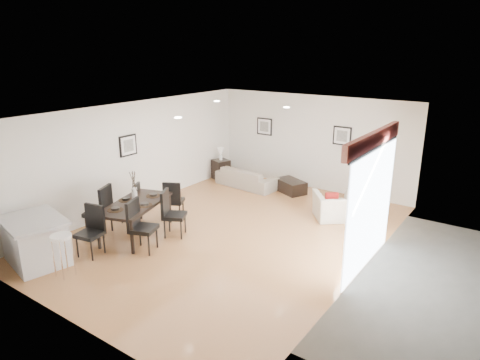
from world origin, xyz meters
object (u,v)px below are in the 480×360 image
Objects in this scene: dining_chair_wfar at (133,201)px; side_table at (221,169)px; kitchen_island at (35,241)px; dining_chair_enear at (139,223)px; bar_stool at (61,241)px; dining_chair_wnear at (101,208)px; sofa at (247,178)px; dining_chair_head at (92,227)px; dining_chair_efar at (170,211)px; dining_chair_foot at (173,198)px; coffee_table at (290,186)px; armchair at (336,206)px; dining_table at (135,206)px.

side_table is (-0.39, 3.92, -0.21)m from dining_chair_wfar.
side_table is 0.41× the size of kitchen_island.
dining_chair_enear reaches higher than bar_stool.
dining_chair_wnear is at bearing 65.82° from dining_chair_enear.
dining_chair_head is (-0.09, -5.32, 0.29)m from sofa.
dining_chair_wfar is 1.30m from dining_chair_efar.
dining_chair_foot is 0.65× the size of kitchen_island.
dining_chair_wfar is 0.86× the size of dining_chair_enear.
dining_chair_head is 1.13× the size of coffee_table.
dining_chair_wnear is 1.58m from kitchen_island.
armchair is at bearing 66.46° from kitchen_island.
kitchen_island is at bearing -124.65° from dining_table.
dining_table is at bearing 98.93° from dining_chair_wnear.
dining_chair_efar is at bearing 103.98° from sofa.
dining_chair_foot is at bearing 77.05° from dining_chair_head.
kitchen_island is (-1.23, -1.49, -0.14)m from dining_chair_enear.
dining_chair_foot reaches higher than sofa.
dining_chair_foot is at bearing 94.85° from sofa.
dining_chair_head is at bearing 113.22° from dining_chair_enear.
dining_chair_efar is at bearing -75.35° from coffee_table.
dining_chair_foot is at bearing 11.82° from dining_chair_efar.
dining_chair_foot reaches higher than coffee_table.
bar_stool is at bearing 97.49° from sofa.
dining_chair_enear is at bearing -73.63° from coffee_table.
dining_chair_foot reaches higher than armchair.
sofa is 3.09m from dining_chair_foot.
armchair is 1.25× the size of bar_stool.
dining_chair_wnear reaches higher than bar_stool.
dining_chair_wfar reaches higher than armchair.
sofa is 1.83× the size of dining_chair_efar.
dining_chair_wfar reaches higher than side_table.
dining_chair_enear is (0.56, -4.69, 0.32)m from sofa.
side_table reaches higher than sofa.
armchair is 0.50× the size of dining_table.
armchair is 6.11m from bar_stool.
sofa is 1.29× the size of kitchen_island.
bar_stool is (-0.35, -2.38, 0.11)m from dining_chair_efar.
dining_chair_wnear is at bearing -87.37° from coffee_table.
dining_chair_enear is 0.91m from dining_chair_head.
dining_chair_enear is 1.04× the size of dining_chair_efar.
dining_chair_efar is 1.02× the size of dining_chair_head.
dining_chair_head is at bearing 68.25° from kitchen_island.
dining_chair_efar is 2.69m from kitchen_island.
coffee_table is 6.78m from kitchen_island.
bar_stool reaches higher than sofa.
sofa is at bearing -142.48° from coffee_table.
dining_chair_efar is 4.34m from side_table.
sofa is at bearing 77.54° from dining_chair_head.
sofa is 4.74m from dining_chair_enear.
dining_chair_head reaches higher than armchair.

